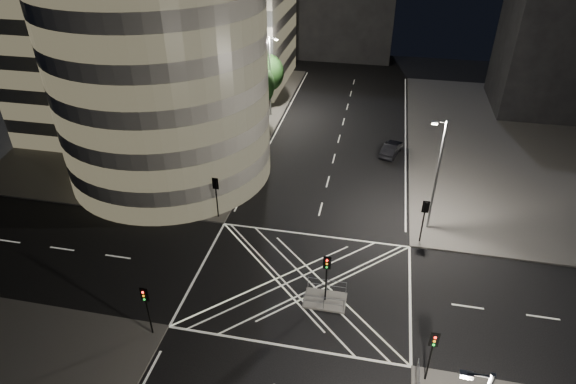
% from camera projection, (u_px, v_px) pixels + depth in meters
% --- Properties ---
extents(ground, '(120.00, 120.00, 0.00)m').
position_uv_depth(ground, '(301.00, 283.00, 36.11)').
color(ground, black).
rests_on(ground, ground).
extents(sidewalk_far_left, '(42.00, 42.00, 0.15)m').
position_uv_depth(sidewalk_far_left, '(121.00, 112.00, 63.32)').
color(sidewalk_far_left, '#5A5755').
rests_on(sidewalk_far_left, ground).
extents(central_island, '(3.00, 2.00, 0.15)m').
position_uv_depth(central_island, '(325.00, 300.00, 34.49)').
color(central_island, slate).
rests_on(central_island, ground).
extents(office_tower_curved, '(30.00, 29.00, 27.20)m').
position_uv_depth(office_tower_curved, '(134.00, 34.00, 48.34)').
color(office_tower_curved, gray).
rests_on(office_tower_curved, sidewalk_far_left).
extents(office_block_rear, '(24.00, 16.00, 22.00)m').
position_uv_depth(office_block_rear, '(203.00, 3.00, 68.60)').
color(office_block_rear, gray).
rests_on(office_block_rear, sidewalk_far_left).
extents(building_right_far, '(14.00, 12.00, 15.00)m').
position_uv_depth(building_right_far, '(561.00, 51.00, 60.66)').
color(building_right_far, black).
rests_on(building_right_far, sidewalk_far_right).
extents(building_far_end, '(18.00, 8.00, 18.00)m').
position_uv_depth(building_far_end, '(341.00, 2.00, 79.92)').
color(building_far_end, black).
rests_on(building_far_end, ground).
extents(tree_a, '(5.02, 5.02, 7.54)m').
position_uv_depth(tree_a, '(204.00, 158.00, 42.76)').
color(tree_a, black).
rests_on(tree_a, sidewalk_far_left).
extents(tree_b, '(4.68, 4.68, 7.01)m').
position_uv_depth(tree_b, '(225.00, 132.00, 47.90)').
color(tree_b, black).
rests_on(tree_b, sidewalk_far_left).
extents(tree_c, '(4.37, 4.37, 6.96)m').
position_uv_depth(tree_c, '(242.00, 108.00, 52.80)').
color(tree_c, black).
rests_on(tree_c, sidewalk_far_left).
extents(tree_d, '(4.52, 4.52, 7.54)m').
position_uv_depth(tree_d, '(256.00, 85.00, 57.49)').
color(tree_d, black).
rests_on(tree_d, sidewalk_far_left).
extents(tree_e, '(4.23, 4.23, 6.96)m').
position_uv_depth(tree_e, '(268.00, 73.00, 62.68)').
color(tree_e, black).
rests_on(tree_e, sidewalk_far_left).
extents(traffic_signal_fl, '(0.55, 0.22, 4.00)m').
position_uv_depth(traffic_signal_fl, '(216.00, 190.00, 41.66)').
color(traffic_signal_fl, black).
rests_on(traffic_signal_fl, sidewalk_far_left).
extents(traffic_signal_nl, '(0.55, 0.22, 4.00)m').
position_uv_depth(traffic_signal_nl, '(146.00, 302.00, 30.42)').
color(traffic_signal_nl, black).
rests_on(traffic_signal_nl, sidewalk_near_left).
extents(traffic_signal_fr, '(0.55, 0.22, 4.00)m').
position_uv_depth(traffic_signal_fr, '(424.00, 214.00, 38.67)').
color(traffic_signal_fr, black).
rests_on(traffic_signal_fr, sidewalk_far_right).
extents(traffic_signal_nr, '(0.55, 0.22, 4.00)m').
position_uv_depth(traffic_signal_nr, '(432.00, 348.00, 27.43)').
color(traffic_signal_nr, black).
rests_on(traffic_signal_nr, sidewalk_near_right).
extents(traffic_signal_island, '(0.55, 0.22, 4.00)m').
position_uv_depth(traffic_signal_island, '(327.00, 270.00, 32.97)').
color(traffic_signal_island, black).
rests_on(traffic_signal_island, central_island).
extents(street_lamp_left_near, '(1.25, 0.25, 10.00)m').
position_uv_depth(street_lamp_left_near, '(225.00, 137.00, 44.66)').
color(street_lamp_left_near, slate).
rests_on(street_lamp_left_near, sidewalk_far_left).
extents(street_lamp_left_far, '(1.25, 0.25, 10.00)m').
position_uv_depth(street_lamp_left_far, '(270.00, 74.00, 59.55)').
color(street_lamp_left_far, slate).
rests_on(street_lamp_left_far, sidewalk_far_left).
extents(street_lamp_right_far, '(1.25, 0.25, 10.00)m').
position_uv_depth(street_lamp_right_far, '(436.00, 173.00, 38.98)').
color(street_lamp_right_far, slate).
rests_on(street_lamp_right_far, sidewalk_far_right).
extents(railing_island_south, '(2.80, 0.06, 1.10)m').
position_uv_depth(railing_island_south, '(324.00, 303.00, 33.41)').
color(railing_island_south, slate).
rests_on(railing_island_south, central_island).
extents(railing_island_north, '(2.80, 0.06, 1.10)m').
position_uv_depth(railing_island_north, '(327.00, 285.00, 34.90)').
color(railing_island_north, slate).
rests_on(railing_island_north, central_island).
extents(sedan, '(2.62, 4.56, 1.42)m').
position_uv_depth(sedan, '(391.00, 149.00, 53.05)').
color(sedan, black).
rests_on(sedan, ground).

